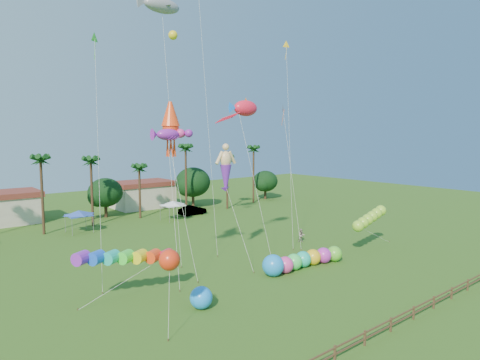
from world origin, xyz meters
TOP-DOWN VIEW (x-y plane):
  - ground at (0.00, 0.00)m, footprint 160.00×160.00m
  - tree_line at (3.57, 44.00)m, footprint 69.46×8.91m
  - buildings_row at (-3.09, 50.00)m, footprint 35.00×7.00m
  - tent_row at (-6.00, 36.33)m, footprint 31.00×4.00m
  - fence at (0.00, -6.00)m, footprint 36.12×0.12m
  - car_b at (12.84, 37.89)m, footprint 4.82×1.86m
  - spectator_b at (13.39, 14.29)m, footprint 1.02×1.01m
  - caterpillar_inflatable at (5.42, 7.15)m, footprint 10.15×2.59m
  - blue_ball at (-7.70, 5.34)m, footprint 1.74×1.74m
  - rainbow_tube at (-9.98, 9.94)m, footprint 8.97×3.70m
  - green_worm at (14.31, 6.74)m, footprint 10.93×1.77m
  - orange_ball_kite at (-11.78, 2.94)m, footprint 1.74×1.74m
  - merman_kite at (1.40, 13.99)m, footprint 2.25×5.85m
  - fish_kite at (4.58, 14.59)m, footprint 4.73×6.97m
  - shark_kite at (-1.62, 21.21)m, footprint 5.85×7.66m
  - squid_kite at (-4.96, 14.13)m, footprint 2.17×5.02m
  - lobster_kite at (-5.67, 13.39)m, footprint 4.17×5.36m
  - delta_kite_red at (11.57, 15.83)m, footprint 1.61×4.74m
  - delta_kite_yellow at (11.82, 15.68)m, footprint 2.53×3.72m
  - delta_kite_green at (-10.75, 16.99)m, footprint 2.20×4.40m

SIDE VIEW (x-z plane):
  - ground at x=0.00m, z-range 0.00..0.00m
  - fence at x=0.00m, z-range 0.11..1.11m
  - car_b at x=12.84m, z-range 0.00..1.57m
  - spectator_b at x=13.39m, z-range 0.00..1.66m
  - caterpillar_inflatable at x=5.42m, z-range -0.17..1.90m
  - blue_ball at x=-7.70m, z-range 0.00..1.74m
  - buildings_row at x=-3.09m, z-range 0.00..4.00m
  - tent_row at x=-6.00m, z-range 2.45..3.05m
  - green_worm at x=14.31m, z-range 1.19..5.12m
  - rainbow_tube at x=-9.98m, z-range 1.32..5.05m
  - tree_line at x=3.57m, z-range -1.22..9.78m
  - orange_ball_kite at x=-11.78m, z-range 2.22..8.09m
  - merman_kite at x=1.40m, z-range 3.56..15.47m
  - lobster_kite at x=-5.67m, z-range 6.24..20.26m
  - squid_kite at x=-4.96m, z-range 5.74..22.13m
  - delta_kite_red at x=11.57m, z-range 7.57..24.45m
  - fish_kite at x=4.58m, z-range 7.55..24.56m
  - delta_kite_green at x=-10.75m, z-range 10.01..32.23m
  - delta_kite_yellow at x=11.82m, z-range 10.89..35.21m
  - shark_kite at x=-1.62m, z-range 12.99..41.01m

